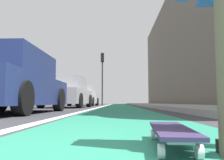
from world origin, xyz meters
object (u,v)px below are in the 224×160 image
parked_car_near (9,83)px  traffic_light (102,69)px  parked_car_mid (67,93)px  skateboard (171,131)px  parked_car_far (84,97)px

parked_car_near → traffic_light: traffic_light is taller
parked_car_mid → traffic_light: size_ratio=0.92×
traffic_light → skateboard: bearing=-175.2°
skateboard → parked_car_far: bearing=9.5°
parked_car_near → parked_car_mid: 6.44m
parked_car_mid → traffic_light: bearing=-7.0°
traffic_light → parked_car_near: bearing=175.4°
parked_car_far → traffic_light: (2.95, -1.19, 2.48)m
parked_car_mid → parked_car_far: bearing=0.4°
skateboard → parked_car_far: parked_car_far is taller
skateboard → traffic_light: (20.38, 1.72, 3.09)m
parked_car_far → skateboard: bearing=-170.5°
parked_car_near → parked_car_far: bearing=-0.3°
parked_car_mid → parked_car_far: 6.46m
parked_car_mid → traffic_light: traffic_light is taller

